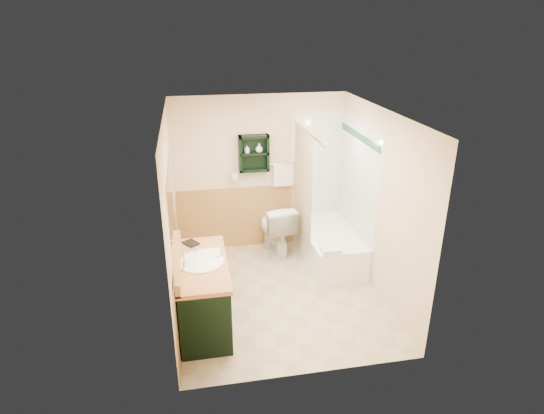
{
  "coord_description": "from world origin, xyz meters",
  "views": [
    {
      "loc": [
        -1.04,
        -5.05,
        3.38
      ],
      "look_at": [
        -0.05,
        0.2,
        1.18
      ],
      "focal_mm": 30.0,
      "sensor_mm": 36.0,
      "label": 1
    }
  ],
  "objects_px": {
    "wall_shelf": "(254,153)",
    "soap_bottle_a": "(247,151)",
    "toilet": "(275,229)",
    "hair_dryer": "(234,176)",
    "bathtub": "(329,245)",
    "vanity_book": "(185,238)",
    "soap_bottle_b": "(259,149)",
    "vanity": "(203,294)"
  },
  "relations": [
    {
      "from": "toilet",
      "to": "soap_bottle_b",
      "type": "xyz_separation_m",
      "value": [
        -0.2,
        0.22,
        1.21
      ]
    },
    {
      "from": "wall_shelf",
      "to": "soap_bottle_b",
      "type": "bearing_deg",
      "value": -3.66
    },
    {
      "from": "hair_dryer",
      "to": "vanity_book",
      "type": "distance_m",
      "value": 1.64
    },
    {
      "from": "soap_bottle_b",
      "to": "soap_bottle_a",
      "type": "bearing_deg",
      "value": 180.0
    },
    {
      "from": "bathtub",
      "to": "vanity",
      "type": "bearing_deg",
      "value": -147.31
    },
    {
      "from": "wall_shelf",
      "to": "soap_bottle_a",
      "type": "height_order",
      "value": "wall_shelf"
    },
    {
      "from": "toilet",
      "to": "soap_bottle_b",
      "type": "bearing_deg",
      "value": -55.95
    },
    {
      "from": "bathtub",
      "to": "toilet",
      "type": "bearing_deg",
      "value": 151.67
    },
    {
      "from": "hair_dryer",
      "to": "soap_bottle_b",
      "type": "bearing_deg",
      "value": -4.53
    },
    {
      "from": "wall_shelf",
      "to": "hair_dryer",
      "type": "height_order",
      "value": "wall_shelf"
    },
    {
      "from": "hair_dryer",
      "to": "soap_bottle_a",
      "type": "height_order",
      "value": "soap_bottle_a"
    },
    {
      "from": "bathtub",
      "to": "toilet",
      "type": "xyz_separation_m",
      "value": [
        -0.74,
        0.4,
        0.16
      ]
    },
    {
      "from": "toilet",
      "to": "vanity",
      "type": "bearing_deg",
      "value": 46.11
    },
    {
      "from": "toilet",
      "to": "vanity_book",
      "type": "bearing_deg",
      "value": 33.19
    },
    {
      "from": "hair_dryer",
      "to": "toilet",
      "type": "bearing_deg",
      "value": -23.64
    },
    {
      "from": "vanity_book",
      "to": "soap_bottle_b",
      "type": "xyz_separation_m",
      "value": [
        1.14,
        1.4,
        0.69
      ]
    },
    {
      "from": "hair_dryer",
      "to": "bathtub",
      "type": "relative_size",
      "value": 0.16
    },
    {
      "from": "vanity",
      "to": "toilet",
      "type": "height_order",
      "value": "vanity"
    },
    {
      "from": "toilet",
      "to": "hair_dryer",
      "type": "bearing_deg",
      "value": -31.75
    },
    {
      "from": "wall_shelf",
      "to": "vanity_book",
      "type": "relative_size",
      "value": 2.79
    },
    {
      "from": "vanity",
      "to": "wall_shelf",
      "type": "bearing_deg",
      "value": 64.33
    },
    {
      "from": "vanity_book",
      "to": "wall_shelf",
      "type": "bearing_deg",
      "value": 20.83
    },
    {
      "from": "wall_shelf",
      "to": "soap_bottle_b",
      "type": "distance_m",
      "value": 0.1
    },
    {
      "from": "wall_shelf",
      "to": "toilet",
      "type": "height_order",
      "value": "wall_shelf"
    },
    {
      "from": "vanity",
      "to": "soap_bottle_a",
      "type": "xyz_separation_m",
      "value": [
        0.79,
        1.86,
        1.18
      ]
    },
    {
      "from": "vanity",
      "to": "toilet",
      "type": "distance_m",
      "value": 2.01
    },
    {
      "from": "wall_shelf",
      "to": "bathtub",
      "type": "xyz_separation_m",
      "value": [
        1.03,
        -0.63,
        -1.3
      ]
    },
    {
      "from": "wall_shelf",
      "to": "hair_dryer",
      "type": "bearing_deg",
      "value": 175.24
    },
    {
      "from": "vanity_book",
      "to": "toilet",
      "type": "bearing_deg",
      "value": 9.09
    },
    {
      "from": "vanity",
      "to": "vanity_book",
      "type": "height_order",
      "value": "vanity_book"
    },
    {
      "from": "bathtub",
      "to": "soap_bottle_a",
      "type": "relative_size",
      "value": 13.14
    },
    {
      "from": "wall_shelf",
      "to": "toilet",
      "type": "xyz_separation_m",
      "value": [
        0.28,
        -0.23,
        -1.15
      ]
    },
    {
      "from": "hair_dryer",
      "to": "bathtub",
      "type": "xyz_separation_m",
      "value": [
        1.33,
        -0.66,
        -0.95
      ]
    },
    {
      "from": "vanity",
      "to": "soap_bottle_b",
      "type": "bearing_deg",
      "value": 62.35
    },
    {
      "from": "bathtub",
      "to": "vanity_book",
      "type": "bearing_deg",
      "value": -159.54
    },
    {
      "from": "hair_dryer",
      "to": "toilet",
      "type": "height_order",
      "value": "hair_dryer"
    },
    {
      "from": "soap_bottle_a",
      "to": "soap_bottle_b",
      "type": "height_order",
      "value": "soap_bottle_b"
    },
    {
      "from": "bathtub",
      "to": "vanity_book",
      "type": "xyz_separation_m",
      "value": [
        -2.08,
        -0.78,
        0.68
      ]
    },
    {
      "from": "bathtub",
      "to": "hair_dryer",
      "type": "bearing_deg",
      "value": 153.68
    },
    {
      "from": "vanity",
      "to": "bathtub",
      "type": "height_order",
      "value": "vanity"
    },
    {
      "from": "hair_dryer",
      "to": "vanity",
      "type": "distance_m",
      "value": 2.13
    },
    {
      "from": "wall_shelf",
      "to": "toilet",
      "type": "relative_size",
      "value": 0.67
    }
  ]
}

